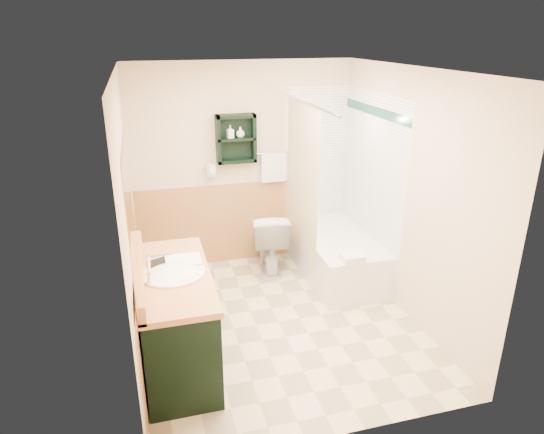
{
  "coord_description": "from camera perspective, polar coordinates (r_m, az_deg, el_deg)",
  "views": [
    {
      "loc": [
        -1.14,
        -3.94,
        2.69
      ],
      "look_at": [
        -0.01,
        0.2,
        1.04
      ],
      "focal_mm": 32.0,
      "sensor_mm": 36.0,
      "label": 1
    }
  ],
  "objects": [
    {
      "name": "ceiling",
      "position": [
        4.11,
        0.89,
        17.27
      ],
      "size": [
        2.6,
        3.0,
        0.04
      ],
      "primitive_type": "cube",
      "color": "white",
      "rests_on": "back_wall"
    },
    {
      "name": "left_wall",
      "position": [
        4.22,
        -16.7,
        -0.59
      ],
      "size": [
        0.04,
        3.0,
        2.4
      ],
      "primitive_type": "cube",
      "color": "#F6E4C0",
      "rests_on": "ground"
    },
    {
      "name": "bathtub",
      "position": [
        5.72,
        7.48,
        -4.41
      ],
      "size": [
        0.75,
        1.5,
        0.5
      ],
      "primitive_type": "cube",
      "color": "white",
      "rests_on": "ground"
    },
    {
      "name": "mirror_glass",
      "position": [
        3.6,
        -16.37,
        0.81
      ],
      "size": [
        1.2,
        1.2,
        0.9
      ],
      "primitive_type": null,
      "color": "white",
      "rests_on": "left_wall"
    },
    {
      "name": "shower_curtain",
      "position": [
        5.37,
        3.51,
        4.34
      ],
      "size": [
        1.05,
        1.05,
        1.7
      ],
      "primitive_type": null,
      "color": "beige",
      "rests_on": "curtain_rod"
    },
    {
      "name": "mirror_frame",
      "position": [
        3.6,
        -16.45,
        0.8
      ],
      "size": [
        1.3,
        1.3,
        1.0
      ],
      "primitive_type": null,
      "color": "olive",
      "rests_on": "left_wall"
    },
    {
      "name": "tile_back",
      "position": [
        6.06,
        6.27,
        5.22
      ],
      "size": [
        0.95,
        0.95,
        2.1
      ],
      "primitive_type": null,
      "color": "white",
      "rests_on": "back_wall"
    },
    {
      "name": "soap_bottle_b",
      "position": [
        5.56,
        -3.74,
        9.81
      ],
      "size": [
        0.11,
        0.13,
        0.09
      ],
      "primitive_type": "imported",
      "rotation": [
        0.0,
        0.0,
        -0.13
      ],
      "color": "white",
      "rests_on": "wall_shelf"
    },
    {
      "name": "towel_bar",
      "position": [
        5.75,
        0.15,
        7.57
      ],
      "size": [
        0.4,
        0.06,
        0.4
      ],
      "primitive_type": null,
      "color": "silver",
      "rests_on": "back_wall"
    },
    {
      "name": "tile_right",
      "position": [
        5.53,
        11.46,
        3.36
      ],
      "size": [
        1.5,
        1.5,
        2.1
      ],
      "primitive_type": null,
      "color": "white",
      "rests_on": "right_wall"
    },
    {
      "name": "wainscot_back",
      "position": [
        5.96,
        -3.19,
        -0.54
      ],
      "size": [
        2.58,
        2.58,
        1.0
      ],
      "primitive_type": null,
      "color": "tan",
      "rests_on": "back_wall"
    },
    {
      "name": "wall_shelf",
      "position": [
        5.56,
        -4.25,
        9.16
      ],
      "size": [
        0.45,
        0.15,
        0.55
      ],
      "primitive_type": "cube",
      "color": "black",
      "rests_on": "back_wall"
    },
    {
      "name": "tub_towel",
      "position": [
        5.01,
        9.43,
        -4.73
      ],
      "size": [
        0.22,
        0.18,
        0.07
      ],
      "primitive_type": "cube",
      "color": "silver",
      "rests_on": "bathtub"
    },
    {
      "name": "back_wall",
      "position": [
        5.77,
        -3.41,
        6.05
      ],
      "size": [
        2.6,
        0.04,
        2.4
      ],
      "primitive_type": "cube",
      "color": "#F6E4C0",
      "rests_on": "ground"
    },
    {
      "name": "tile_accent",
      "position": [
        5.33,
        12.03,
        12.08
      ],
      "size": [
        1.5,
        1.5,
        0.1
      ],
      "primitive_type": null,
      "color": "#124030",
      "rests_on": "right_wall"
    },
    {
      "name": "right_wall",
      "position": [
        4.88,
        15.88,
        2.44
      ],
      "size": [
        0.04,
        3.0,
        2.4
      ],
      "primitive_type": "cube",
      "color": "#F6E4C0",
      "rests_on": "ground"
    },
    {
      "name": "counter_towel",
      "position": [
        4.14,
        -10.39,
        -5.15
      ],
      "size": [
        0.29,
        0.23,
        0.04
      ],
      "primitive_type": "cube",
      "color": "silver",
      "rests_on": "vanity"
    },
    {
      "name": "vanity_book",
      "position": [
        4.14,
        -14.21,
        -3.91
      ],
      "size": [
        0.19,
        0.03,
        0.25
      ],
      "primitive_type": "imported",
      "rotation": [
        0.0,
        0.0,
        -0.05
      ],
      "color": "black",
      "rests_on": "vanity"
    },
    {
      "name": "floor",
      "position": [
        4.91,
        0.73,
        -12.21
      ],
      "size": [
        3.0,
        3.0,
        0.0
      ],
      "primitive_type": "plane",
      "color": "beige",
      "rests_on": "ground"
    },
    {
      "name": "soap_bottle_a",
      "position": [
        5.54,
        -4.93,
        9.6
      ],
      "size": [
        0.09,
        0.15,
        0.07
      ],
      "primitive_type": "imported",
      "rotation": [
        0.0,
        0.0,
        0.19
      ],
      "color": "white",
      "rests_on": "wall_shelf"
    },
    {
      "name": "vanity",
      "position": [
        4.22,
        -11.14,
        -11.74
      ],
      "size": [
        0.59,
        1.37,
        0.87
      ],
      "primitive_type": "cube",
      "color": "black",
      "rests_on": "ground"
    },
    {
      "name": "wainscot_left",
      "position": [
        4.51,
        -15.33,
        -8.85
      ],
      "size": [
        2.98,
        2.98,
        1.0
      ],
      "primitive_type": null,
      "color": "tan",
      "rests_on": "left_wall"
    },
    {
      "name": "hair_dryer",
      "position": [
        5.62,
        -7.22,
        5.51
      ],
      "size": [
        0.1,
        0.24,
        0.18
      ],
      "primitive_type": null,
      "color": "silver",
      "rests_on": "back_wall"
    },
    {
      "name": "toilet",
      "position": [
        5.75,
        -0.42,
        -2.83
      ],
      "size": [
        0.51,
        0.79,
        0.73
      ],
      "primitive_type": "imported",
      "rotation": [
        0.0,
        0.0,
        3.0
      ],
      "color": "white",
      "rests_on": "ground"
    },
    {
      "name": "curtain_rod",
      "position": [
        5.03,
        4.38,
        13.09
      ],
      "size": [
        0.03,
        1.6,
        0.03
      ],
      "primitive_type": "cylinder",
      "rotation": [
        1.57,
        0.0,
        0.0
      ],
      "color": "silver",
      "rests_on": "back_wall"
    }
  ]
}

